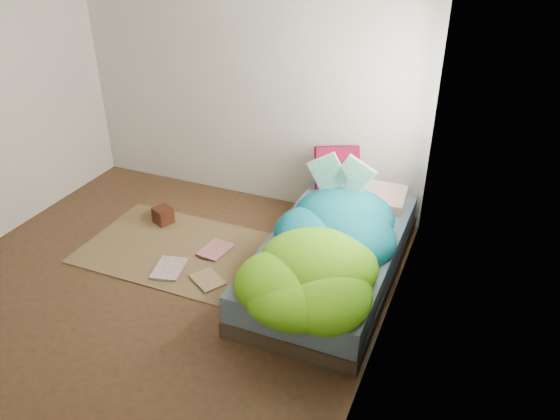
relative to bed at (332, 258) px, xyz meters
The scene contains 12 objects.
ground 1.43m from the bed, 149.45° to the right, with size 3.50×3.50×0.00m, color #3C2E17.
room_walls 2.02m from the bed, 149.42° to the right, with size 3.54×3.54×2.62m.
bed is the anchor object (origin of this frame).
duvet 0.41m from the bed, 90.00° to the right, with size 0.96×1.84×0.34m, color #085D7B, non-canonical shape.
rug 1.39m from the bed, behind, with size 1.60×1.10×0.01m, color brown.
pillow_floral 0.77m from the bed, 78.50° to the left, with size 0.54×0.34×0.12m, color beige.
pillow_magenta 0.99m from the bed, 106.12° to the left, with size 0.40×0.12×0.40m, color #4E0525.
open_book 0.77m from the bed, 101.51° to the left, with size 0.45×0.10×0.28m, color #2B832C, non-canonical shape.
wooden_box 1.73m from the bed, behind, with size 0.15×0.15×0.15m, color #38120C.
floor_book_a 1.47m from the bed, 160.27° to the right, with size 0.23×0.32×0.02m, color silver.
floor_book_b 1.15m from the bed, behind, with size 0.22×0.29×0.03m, color #D27980.
floor_book_c 1.10m from the bed, 148.99° to the right, with size 0.20×0.27×0.02m, color tan.
Camera 1 is at (2.23, -2.79, 2.69)m, focal length 35.00 mm.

